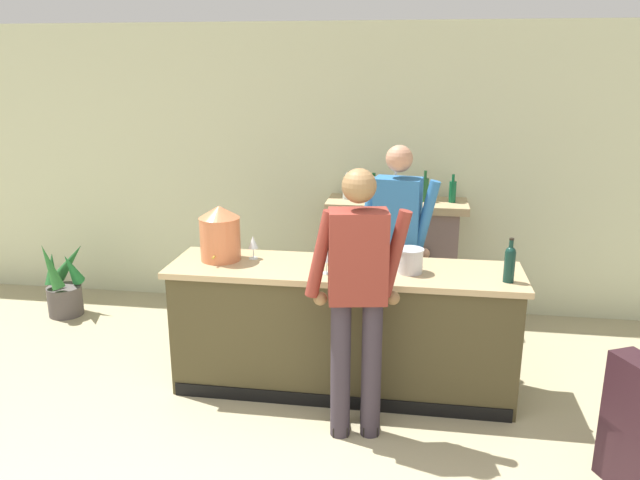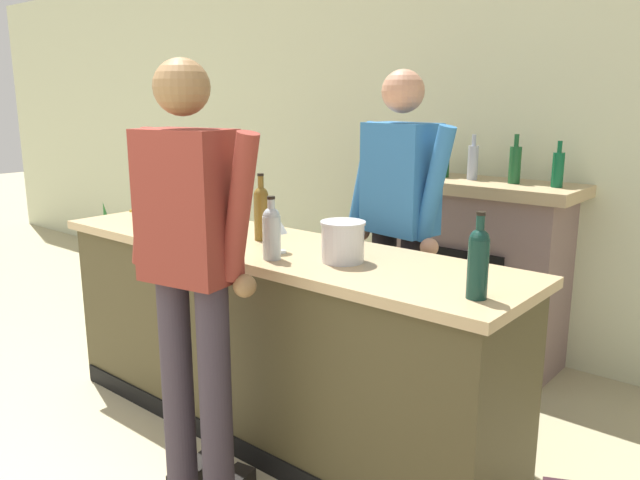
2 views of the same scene
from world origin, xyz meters
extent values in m
cube|color=beige|center=(0.00, 3.68, 1.38)|extent=(12.00, 0.07, 2.75)
cube|color=#433B23|center=(0.19, 1.94, 0.46)|extent=(2.47, 0.59, 0.92)
cube|color=tan|center=(0.19, 1.94, 0.94)|extent=(2.54, 0.66, 0.04)
cube|color=black|center=(0.19, 1.64, 0.05)|extent=(2.42, 0.01, 0.10)
cube|color=#7F6663|center=(0.52, 3.42, 0.54)|extent=(1.13, 0.44, 1.08)
cube|color=black|center=(0.52, 3.19, 0.41)|extent=(0.62, 0.02, 0.69)
cube|color=tan|center=(0.52, 3.40, 1.12)|extent=(1.29, 0.52, 0.07)
cylinder|color=#ADBBBA|center=(0.05, 3.40, 1.24)|extent=(0.08, 0.08, 0.18)
cylinder|color=#ADBBBA|center=(0.05, 3.40, 1.37)|extent=(0.03, 0.03, 0.06)
cylinder|color=#114420|center=(0.29, 3.40, 1.25)|extent=(0.08, 0.08, 0.19)
cylinder|color=#114420|center=(0.29, 3.40, 1.37)|extent=(0.03, 0.03, 0.06)
cylinder|color=#9FA9BE|center=(0.50, 3.40, 1.25)|extent=(0.06, 0.06, 0.21)
cylinder|color=#9FA9BE|center=(0.50, 3.40, 1.39)|extent=(0.03, 0.03, 0.07)
cylinder|color=#184F27|center=(0.76, 3.40, 1.26)|extent=(0.07, 0.07, 0.21)
cylinder|color=#184F27|center=(0.76, 3.40, 1.40)|extent=(0.03, 0.03, 0.07)
cylinder|color=#0D522E|center=(1.01, 3.40, 1.25)|extent=(0.06, 0.06, 0.19)
cylinder|color=#0D522E|center=(1.01, 3.40, 1.38)|extent=(0.03, 0.03, 0.06)
cylinder|color=#544C4A|center=(-2.66, 2.94, 0.14)|extent=(0.32, 0.32, 0.29)
cylinder|color=#332319|center=(-2.66, 2.94, 0.28)|extent=(0.29, 0.29, 0.02)
cone|color=#217336|center=(-2.55, 2.94, 0.48)|extent=(0.13, 0.29, 0.37)
cone|color=#25602B|center=(-2.65, 3.08, 0.50)|extent=(0.40, 0.15, 0.43)
cone|color=#225E2A|center=(-2.75, 2.92, 0.47)|extent=(0.17, 0.24, 0.33)
cone|color=#2C7330|center=(-2.69, 2.81, 0.53)|extent=(0.29, 0.18, 0.45)
cylinder|color=#372E38|center=(0.45, 1.36, 0.47)|extent=(0.13, 0.13, 0.95)
cube|color=black|center=(0.43, 1.43, 0.04)|extent=(0.14, 0.25, 0.07)
cylinder|color=#372E38|center=(0.25, 1.33, 0.47)|extent=(0.13, 0.13, 0.95)
cube|color=black|center=(0.24, 1.39, 0.04)|extent=(0.14, 0.25, 0.07)
cube|color=maroon|center=(0.35, 1.34, 1.24)|extent=(0.39, 0.28, 0.58)
cylinder|color=maroon|center=(0.57, 1.40, 1.25)|extent=(0.20, 0.08, 0.57)
sphere|color=olive|center=(0.57, 1.42, 0.95)|extent=(0.09, 0.09, 0.09)
cylinder|color=maroon|center=(0.12, 1.32, 1.25)|extent=(0.20, 0.08, 0.57)
sphere|color=olive|center=(0.11, 1.34, 0.95)|extent=(0.09, 0.09, 0.09)
sphere|color=olive|center=(0.35, 1.34, 1.68)|extent=(0.21, 0.21, 0.21)
cylinder|color=black|center=(0.45, 2.53, 0.49)|extent=(0.13, 0.13, 0.97)
cube|color=black|center=(0.44, 2.46, 0.04)|extent=(0.14, 0.25, 0.07)
cylinder|color=black|center=(0.65, 2.50, 0.49)|extent=(0.13, 0.13, 0.97)
cube|color=black|center=(0.63, 2.43, 0.04)|extent=(0.14, 0.25, 0.07)
cube|color=#2C69A7|center=(0.55, 2.52, 1.25)|extent=(0.39, 0.27, 0.55)
cylinder|color=#2C69A7|center=(0.32, 2.53, 1.24)|extent=(0.20, 0.08, 0.57)
sphere|color=tan|center=(0.31, 2.51, 0.94)|extent=(0.09, 0.09, 0.09)
cylinder|color=#2C69A7|center=(0.77, 2.46, 1.24)|extent=(0.20, 0.08, 0.57)
sphere|color=tan|center=(0.77, 2.44, 0.94)|extent=(0.09, 0.09, 0.09)
sphere|color=tan|center=(0.55, 2.52, 1.67)|extent=(0.21, 0.21, 0.21)
cylinder|color=#CC7147|center=(-0.74, 1.98, 1.13)|extent=(0.30, 0.30, 0.32)
cone|color=#CC7147|center=(-0.74, 1.98, 1.33)|extent=(0.30, 0.30, 0.09)
cylinder|color=#B29333|center=(-0.74, 1.81, 1.03)|extent=(0.02, 0.04, 0.02)
cylinder|color=silver|center=(0.66, 1.90, 1.05)|extent=(0.18, 0.18, 0.16)
cylinder|color=silver|center=(0.66, 1.90, 1.13)|extent=(0.19, 0.19, 0.01)
cylinder|color=#A5B6BC|center=(0.40, 1.74, 1.06)|extent=(0.08, 0.08, 0.19)
sphere|color=#A5B6BC|center=(0.40, 1.74, 1.15)|extent=(0.07, 0.07, 0.07)
cylinder|color=#A5B6BC|center=(0.40, 1.74, 1.19)|extent=(0.03, 0.03, 0.07)
cylinder|color=black|center=(0.40, 1.74, 1.23)|extent=(0.03, 0.03, 0.01)
cylinder|color=#103028|center=(1.32, 1.81, 1.07)|extent=(0.07, 0.07, 0.21)
sphere|color=#103028|center=(1.32, 1.81, 1.18)|extent=(0.07, 0.07, 0.07)
cylinder|color=#103028|center=(1.32, 1.81, 1.22)|extent=(0.03, 0.03, 0.08)
cylinder|color=black|center=(1.32, 1.81, 1.26)|extent=(0.03, 0.03, 0.01)
cylinder|color=brown|center=(0.11, 1.97, 1.08)|extent=(0.07, 0.07, 0.23)
sphere|color=brown|center=(0.11, 1.97, 1.19)|extent=(0.07, 0.07, 0.07)
cylinder|color=brown|center=(0.11, 1.97, 1.23)|extent=(0.03, 0.03, 0.09)
cylinder|color=black|center=(0.11, 1.97, 1.28)|extent=(0.03, 0.03, 0.01)
cylinder|color=silver|center=(-0.50, 2.04, 0.97)|extent=(0.07, 0.07, 0.01)
cylinder|color=silver|center=(-0.50, 2.04, 1.01)|extent=(0.01, 0.01, 0.08)
cone|color=silver|center=(-0.50, 2.04, 1.09)|extent=(0.08, 0.08, 0.09)
cylinder|color=silver|center=(0.09, 1.79, 0.97)|extent=(0.07, 0.07, 0.01)
cylinder|color=silver|center=(0.09, 1.79, 1.01)|extent=(0.01, 0.01, 0.09)
cone|color=silver|center=(0.09, 1.79, 1.10)|extent=(0.08, 0.08, 0.09)
cylinder|color=silver|center=(0.34, 1.84, 0.97)|extent=(0.07, 0.07, 0.01)
cylinder|color=silver|center=(0.34, 1.84, 1.01)|extent=(0.01, 0.01, 0.08)
cone|color=silver|center=(0.34, 1.84, 1.09)|extent=(0.09, 0.09, 0.07)
camera|label=1|loc=(0.68, -2.29, 2.39)|focal=35.00mm
camera|label=2|loc=(2.23, -0.12, 1.64)|focal=35.00mm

